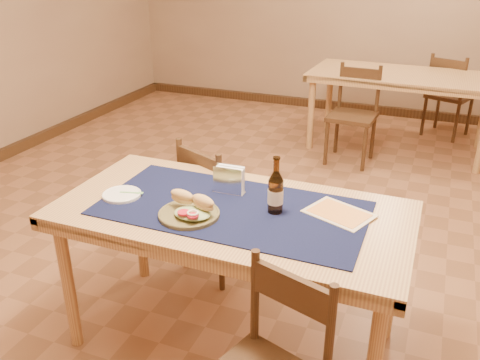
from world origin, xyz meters
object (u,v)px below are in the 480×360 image
at_px(napkin_holder, 229,180).
at_px(chair_main_far, 218,205).
at_px(back_table, 402,82).
at_px(sandwich_plate, 191,210).
at_px(beer_bottle, 276,192).
at_px(main_table, 232,224).

bearing_deg(napkin_holder, chair_main_far, 121.07).
distance_m(back_table, sandwich_plate, 3.34).
height_order(chair_main_far, sandwich_plate, sandwich_plate).
relative_size(chair_main_far, beer_bottle, 3.27).
bearing_deg(chair_main_far, main_table, -59.86).
xyz_separation_m(chair_main_far, beer_bottle, (0.51, -0.51, 0.41)).
xyz_separation_m(back_table, napkin_holder, (-0.51, -3.01, 0.15)).
bearing_deg(back_table, beer_bottle, -94.57).
xyz_separation_m(chair_main_far, sandwich_plate, (0.18, -0.69, 0.34)).
distance_m(main_table, back_table, 3.18).
height_order(back_table, chair_main_far, chair_main_far).
bearing_deg(sandwich_plate, back_table, 80.05).
distance_m(chair_main_far, beer_bottle, 0.83).
relative_size(sandwich_plate, beer_bottle, 1.04).
height_order(beer_bottle, napkin_holder, beer_bottle).
bearing_deg(main_table, chair_main_far, 120.14).
distance_m(beer_bottle, napkin_holder, 0.29).
xyz_separation_m(main_table, napkin_holder, (-0.07, 0.14, 0.15)).
bearing_deg(chair_main_far, back_table, 73.70).
relative_size(main_table, napkin_holder, 10.35).
height_order(main_table, sandwich_plate, sandwich_plate).
relative_size(back_table, napkin_holder, 11.24).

